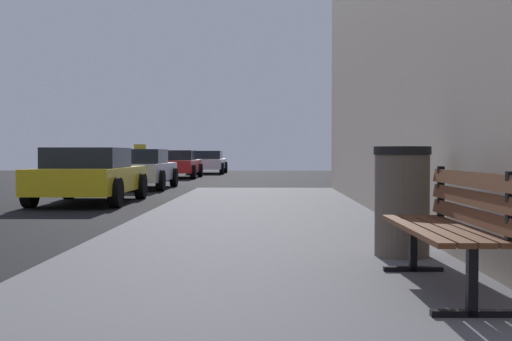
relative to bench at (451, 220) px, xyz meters
The scene contains 6 objects.
bench is the anchor object (origin of this frame).
trash_bin 1.61m from the bench, 91.09° to the left, with size 0.55×0.55×1.06m.
car_yellow 11.57m from the bench, 118.10° to the left, with size 2.04×4.20×1.27m.
car_silver 17.23m from the bench, 108.48° to the left, with size 1.92×4.31×1.43m.
car_red 26.21m from the bench, 102.27° to the left, with size 1.95×4.54×1.27m.
car_white 32.55m from the bench, 98.51° to the left, with size 2.02×4.48×1.27m.
Camera 1 is at (4.08, -2.98, 1.15)m, focal length 46.33 mm.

